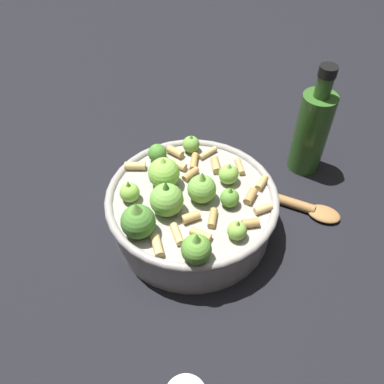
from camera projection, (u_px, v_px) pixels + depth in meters
ground_plane at (192, 226)px, 0.63m from camera, size 2.40×2.40×0.00m
cooking_pan at (190, 208)px, 0.60m from camera, size 0.25×0.25×0.13m
olive_oil_bottle at (312, 130)px, 0.67m from camera, size 0.06×0.06×0.20m
wooden_spoon at (276, 198)px, 0.66m from camera, size 0.06×0.24×0.02m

